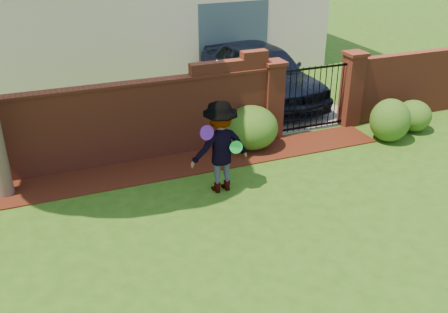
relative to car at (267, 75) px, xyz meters
name	(u,v)px	position (x,y,z in m)	size (l,w,h in m)	color
ground	(248,253)	(-3.39, -6.27, -0.82)	(80.00, 80.00, 0.01)	#2B5314
mulch_bed	(141,172)	(-4.34, -2.93, -0.80)	(11.10, 1.08, 0.03)	#38120A
brick_wall	(80,127)	(-5.40, -2.27, 0.11)	(8.70, 0.31, 2.16)	maroon
brick_wall_return	(415,84)	(3.21, -2.27, 0.03)	(4.00, 0.25, 1.70)	maroon
pillar_left	(272,100)	(-0.99, -2.27, 0.14)	(0.50, 0.50, 1.88)	maroon
pillar_right	(352,89)	(1.21, -2.27, 0.14)	(0.50, 0.50, 1.88)	maroon
iron_gate	(313,98)	(0.11, -2.27, 0.04)	(1.78, 0.03, 1.60)	black
driveway	(246,84)	(0.11, 1.73, -0.81)	(3.20, 8.00, 0.01)	gray
car	(267,75)	(0.00, 0.00, 0.00)	(1.93, 4.80, 1.63)	black
shrub_left	(251,128)	(-1.68, -2.65, -0.32)	(1.22, 1.22, 1.00)	#205018
shrub_middle	(390,120)	(1.51, -3.47, -0.30)	(0.93, 0.93, 1.03)	#205018
shrub_right	(413,116)	(2.46, -3.18, -0.43)	(0.87, 0.87, 0.77)	#205018
man	(221,148)	(-3.05, -4.22, 0.09)	(1.17, 0.67, 1.81)	gray
frisbee_purple	(207,133)	(-3.37, -4.35, 0.50)	(0.28, 0.28, 0.03)	#5F1BAC
frisbee_green	(236,147)	(-2.83, -4.45, 0.16)	(0.25, 0.25, 0.02)	green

